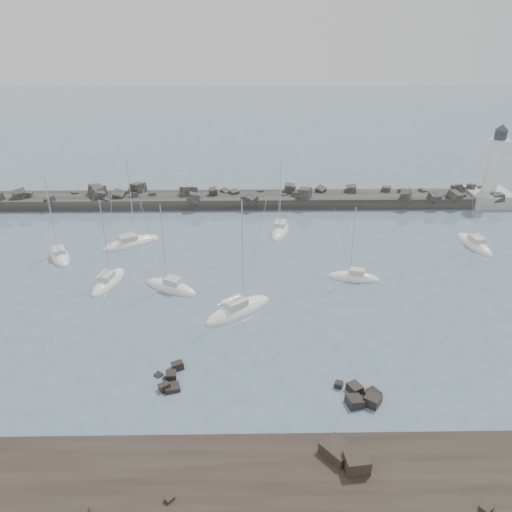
{
  "coord_description": "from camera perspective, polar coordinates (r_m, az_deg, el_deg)",
  "views": [
    {
      "loc": [
        4.52,
        -45.42,
        30.3
      ],
      "look_at": [
        5.46,
        12.0,
        2.45
      ],
      "focal_mm": 35.0,
      "sensor_mm": 36.0,
      "label": 1
    }
  ],
  "objects": [
    {
      "name": "ground",
      "position": [
        54.78,
        -5.57,
        -7.85
      ],
      "size": [
        400.0,
        400.0,
        0.0
      ],
      "primitive_type": "plane",
      "color": "slate",
      "rests_on": "ground"
    },
    {
      "name": "rock_shelf",
      "position": [
        38.55,
        -8.24,
        -26.26
      ],
      "size": [
        140.0,
        12.0,
        1.94
      ],
      "color": "black",
      "rests_on": "ground"
    },
    {
      "name": "rock_cluster_near",
      "position": [
        47.68,
        -9.74,
        -13.85
      ],
      "size": [
        2.81,
        4.41,
        1.2
      ],
      "color": "black",
      "rests_on": "ground"
    },
    {
      "name": "rock_cluster_far",
      "position": [
        46.13,
        11.93,
        -15.57
      ],
      "size": [
        4.08,
        3.64,
        1.46
      ],
      "color": "black",
      "rests_on": "ground"
    },
    {
      "name": "breakwater",
      "position": [
        89.36,
        -8.3,
        6.0
      ],
      "size": [
        115.0,
        7.91,
        5.02
      ],
      "color": "#2E2C29",
      "rests_on": "ground"
    },
    {
      "name": "lighthouse",
      "position": [
        97.48,
        25.15,
        7.2
      ],
      "size": [
        7.0,
        7.0,
        14.6
      ],
      "color": "#A7A7A2",
      "rests_on": "ground"
    },
    {
      "name": "sailboat_1",
      "position": [
        74.39,
        -21.52,
        0.02
      ],
      "size": [
        5.63,
        7.81,
        12.01
      ],
      "color": "white",
      "rests_on": "ground"
    },
    {
      "name": "sailboat_3",
      "position": [
        65.1,
        -16.52,
        -2.9
      ],
      "size": [
        4.05,
        7.71,
        11.76
      ],
      "color": "white",
      "rests_on": "ground"
    },
    {
      "name": "sailboat_4",
      "position": [
        75.24,
        -14.07,
        1.41
      ],
      "size": [
        8.69,
        6.92,
        13.52
      ],
      "color": "white",
      "rests_on": "ground"
    },
    {
      "name": "sailboat_5",
      "position": [
        62.09,
        -9.67,
        -3.59
      ],
      "size": [
        7.51,
        5.58,
        11.75
      ],
      "color": "white",
      "rests_on": "ground"
    },
    {
      "name": "sailboat_6",
      "position": [
        77.35,
        2.77,
        2.88
      ],
      "size": [
        4.16,
        8.04,
        12.23
      ],
      "color": "white",
      "rests_on": "ground"
    },
    {
      "name": "sailboat_7",
      "position": [
        56.74,
        -2.05,
        -6.26
      ],
      "size": [
        8.62,
        7.8,
        14.08
      ],
      "color": "white",
      "rests_on": "ground"
    },
    {
      "name": "sailboat_8",
      "position": [
        64.68,
        11.12,
        -2.46
      ],
      "size": [
        6.8,
        3.34,
        10.49
      ],
      "color": "white",
      "rests_on": "ground"
    },
    {
      "name": "sailboat_9",
      "position": [
        79.23,
        23.65,
        1.2
      ],
      "size": [
        3.95,
        8.39,
        12.79
      ],
      "color": "white",
      "rests_on": "ground"
    }
  ]
}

